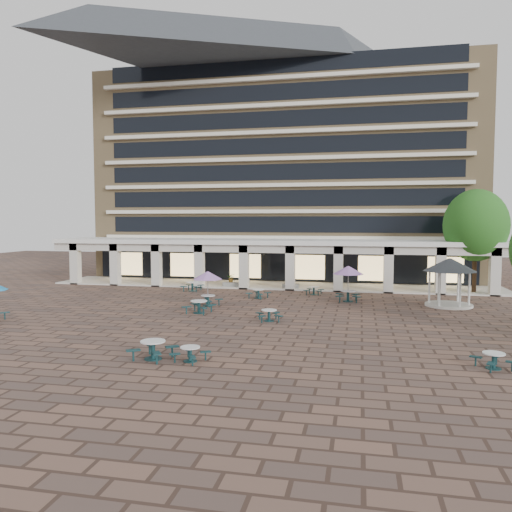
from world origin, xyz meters
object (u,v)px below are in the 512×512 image
(picnic_table_2, at_px, (190,353))
(planter_left, at_px, (231,282))
(planter_right, at_px, (291,284))
(gazebo, at_px, (450,270))
(picnic_table_1, at_px, (153,348))

(picnic_table_2, relative_size, planter_left, 1.15)
(planter_left, bearing_deg, planter_right, -0.00)
(gazebo, bearing_deg, picnic_table_2, -127.88)
(picnic_table_2, height_order, planter_right, planter_right)
(gazebo, distance_m, planter_right, 14.17)
(picnic_table_1, height_order, planter_right, planter_right)
(picnic_table_2, height_order, gazebo, gazebo)
(picnic_table_1, xyz_separation_m, planter_left, (-2.68, 23.90, 0.05))
(picnic_table_1, xyz_separation_m, planter_right, (2.85, 23.90, -0.00))
(planter_right, bearing_deg, picnic_table_1, -96.81)
(picnic_table_1, bearing_deg, picnic_table_2, 11.21)
(picnic_table_2, xyz_separation_m, planter_left, (-4.42, 23.90, 0.16))
(picnic_table_2, relative_size, gazebo, 0.47)
(picnic_table_1, relative_size, planter_right, 1.40)
(picnic_table_2, bearing_deg, gazebo, 69.73)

